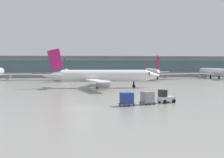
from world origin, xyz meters
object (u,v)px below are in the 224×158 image
gate_airplane_2 (66,73)px  cargo_dolly_lead (147,97)px  baggage_tug (165,97)px  cargo_dolly_trailing (127,99)px  taxiing_regional_jet (103,76)px  gate_airplane_4 (213,72)px  gate_airplane_3 (152,72)px

gate_airplane_2 → cargo_dolly_lead: 66.94m
baggage_tug → gate_airplane_2: bearing=86.8°
cargo_dolly_trailing → baggage_tug: bearing=-0.0°
cargo_dolly_lead → cargo_dolly_trailing: (-3.36, -1.19, 0.00)m
gate_airplane_2 → taxiing_regional_jet: bearing=-164.9°
gate_airplane_4 → baggage_tug: bearing=147.0°
gate_airplane_2 → gate_airplane_4: size_ratio=0.96×
gate_airplane_2 → cargo_dolly_lead: size_ratio=10.60×
cargo_dolly_lead → taxiing_regional_jet: bearing=79.1°
gate_airplane_4 → cargo_dolly_lead: size_ratio=11.03×
gate_airplane_3 → baggage_tug: (-14.95, -64.37, -1.87)m
gate_airplane_2 → baggage_tug: bearing=-165.8°
taxiing_regional_jet → cargo_dolly_lead: bearing=-78.4°
gate_airplane_4 → cargo_dolly_lead: 82.33m
gate_airplane_4 → cargo_dolly_lead: bearing=145.5°
cargo_dolly_lead → cargo_dolly_trailing: size_ratio=1.00×
cargo_dolly_trailing → taxiing_regional_jet: bearing=72.4°
gate_airplane_4 → cargo_dolly_trailing: size_ratio=11.03×
gate_airplane_2 → gate_airplane_3: 33.62m
gate_airplane_3 → baggage_tug: size_ratio=9.53×
taxiing_regional_jet → cargo_dolly_trailing: taxiing_regional_jet is taller
taxiing_regional_jet → cargo_dolly_trailing: bearing=-85.0°
gate_airplane_3 → cargo_dolly_lead: bearing=169.3°
gate_airplane_4 → cargo_dolly_trailing: (-48.58, -69.97, -1.70)m
gate_airplane_2 → gate_airplane_3: gate_airplane_3 is taller
gate_airplane_3 → taxiing_regional_jet: 42.77m
gate_airplane_3 → cargo_dolly_trailing: 70.06m
cargo_dolly_lead → cargo_dolly_trailing: 3.57m
gate_airplane_4 → cargo_dolly_lead: (-45.22, -68.78, -1.70)m
gate_airplane_2 → baggage_tug: 66.67m
taxiing_regional_jet → gate_airplane_4: bearing=41.8°
taxiing_regional_jet → cargo_dolly_lead: 29.48m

